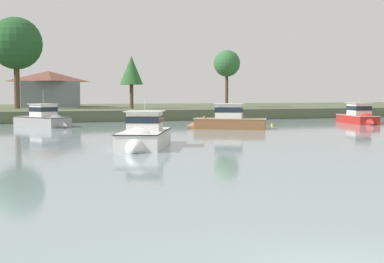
{
  "coord_description": "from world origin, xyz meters",
  "views": [
    {
      "loc": [
        -6.17,
        -8.27,
        3.59
      ],
      "look_at": [
        6.89,
        28.05,
        0.87
      ],
      "focal_mm": 48.8,
      "sensor_mm": 36.0,
      "label": 1
    }
  ],
  "objects_px": {
    "mooring_buoy_green": "(165,133)",
    "cruiser_white": "(143,140)",
    "dinghy_maroon": "(244,122)",
    "cruiser_grey": "(46,122)",
    "cruiser_wood": "(223,123)",
    "cruiser_red": "(360,119)",
    "mooring_buoy_yellow": "(272,125)"
  },
  "relations": [
    {
      "from": "mooring_buoy_yellow",
      "to": "mooring_buoy_green",
      "type": "bearing_deg",
      "value": -151.14
    },
    {
      "from": "mooring_buoy_yellow",
      "to": "dinghy_maroon",
      "type": "bearing_deg",
      "value": 97.47
    },
    {
      "from": "cruiser_white",
      "to": "cruiser_grey",
      "type": "bearing_deg",
      "value": 99.71
    },
    {
      "from": "dinghy_maroon",
      "to": "mooring_buoy_yellow",
      "type": "distance_m",
      "value": 6.07
    },
    {
      "from": "cruiser_white",
      "to": "cruiser_wood",
      "type": "xyz_separation_m",
      "value": [
        12.9,
        16.31,
        0.11
      ]
    },
    {
      "from": "mooring_buoy_green",
      "to": "cruiser_white",
      "type": "bearing_deg",
      "value": -113.93
    },
    {
      "from": "dinghy_maroon",
      "to": "mooring_buoy_green",
      "type": "distance_m",
      "value": 20.85
    },
    {
      "from": "cruiser_white",
      "to": "dinghy_maroon",
      "type": "xyz_separation_m",
      "value": [
        19.79,
        25.79,
        -0.35
      ]
    },
    {
      "from": "cruiser_red",
      "to": "mooring_buoy_yellow",
      "type": "bearing_deg",
      "value": -179.35
    },
    {
      "from": "cruiser_grey",
      "to": "mooring_buoy_yellow",
      "type": "relative_size",
      "value": 22.73
    },
    {
      "from": "cruiser_red",
      "to": "mooring_buoy_yellow",
      "type": "distance_m",
      "value": 12.43
    },
    {
      "from": "cruiser_white",
      "to": "cruiser_red",
      "type": "distance_m",
      "value": 38.54
    },
    {
      "from": "cruiser_wood",
      "to": "dinghy_maroon",
      "type": "xyz_separation_m",
      "value": [
        6.89,
        9.48,
        -0.46
      ]
    },
    {
      "from": "mooring_buoy_yellow",
      "to": "mooring_buoy_green",
      "type": "height_order",
      "value": "mooring_buoy_green"
    },
    {
      "from": "cruiser_red",
      "to": "mooring_buoy_yellow",
      "type": "height_order",
      "value": "cruiser_red"
    },
    {
      "from": "cruiser_white",
      "to": "cruiser_grey",
      "type": "relative_size",
      "value": 1.07
    },
    {
      "from": "cruiser_wood",
      "to": "cruiser_grey",
      "type": "distance_m",
      "value": 19.85
    },
    {
      "from": "cruiser_white",
      "to": "dinghy_maroon",
      "type": "relative_size",
      "value": 2.33
    },
    {
      "from": "mooring_buoy_yellow",
      "to": "cruiser_red",
      "type": "bearing_deg",
      "value": 0.65
    },
    {
      "from": "dinghy_maroon",
      "to": "cruiser_grey",
      "type": "height_order",
      "value": "cruiser_grey"
    },
    {
      "from": "cruiser_grey",
      "to": "mooring_buoy_green",
      "type": "xyz_separation_m",
      "value": [
        9.39,
        -14.81,
        -0.47
      ]
    },
    {
      "from": "cruiser_red",
      "to": "mooring_buoy_yellow",
      "type": "xyz_separation_m",
      "value": [
        -12.42,
        -0.14,
        -0.55
      ]
    },
    {
      "from": "cruiser_grey",
      "to": "cruiser_wood",
      "type": "bearing_deg",
      "value": -29.12
    },
    {
      "from": "cruiser_grey",
      "to": "mooring_buoy_yellow",
      "type": "bearing_deg",
      "value": -13.91
    },
    {
      "from": "cruiser_white",
      "to": "mooring_buoy_yellow",
      "type": "relative_size",
      "value": 24.24
    },
    {
      "from": "dinghy_maroon",
      "to": "mooring_buoy_green",
      "type": "relative_size",
      "value": 7.4
    },
    {
      "from": "dinghy_maroon",
      "to": "cruiser_grey",
      "type": "bearing_deg",
      "value": 179.58
    },
    {
      "from": "cruiser_white",
      "to": "mooring_buoy_green",
      "type": "bearing_deg",
      "value": 66.07
    },
    {
      "from": "cruiser_wood",
      "to": "mooring_buoy_yellow",
      "type": "bearing_deg",
      "value": 24.25
    },
    {
      "from": "dinghy_maroon",
      "to": "cruiser_grey",
      "type": "xyz_separation_m",
      "value": [
        -24.23,
        0.18,
        0.39
      ]
    },
    {
      "from": "mooring_buoy_yellow",
      "to": "mooring_buoy_green",
      "type": "relative_size",
      "value": 0.71
    },
    {
      "from": "cruiser_white",
      "to": "cruiser_grey",
      "type": "distance_m",
      "value": 26.34
    }
  ]
}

